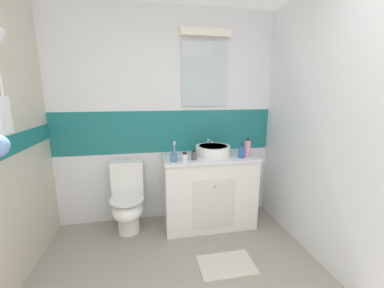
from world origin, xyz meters
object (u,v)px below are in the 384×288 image
soap_dispenser (241,152)px  shampoo_bottle_tall (247,148)px  sink_basin (213,150)px  hair_gel_jar (185,157)px  toothbrush_cup (174,157)px  toilet (128,200)px  lotion_bottle_short (194,155)px

soap_dispenser → shampoo_bottle_tall: size_ratio=0.83×
sink_basin → hair_gel_jar: 0.39m
toothbrush_cup → soap_dispenser: toothbrush_cup is taller
toilet → soap_dispenser: (1.26, -0.19, 0.55)m
toilet → shampoo_bottle_tall: size_ratio=3.85×
sink_basin → toilet: 1.12m
hair_gel_jar → lotion_bottle_short: (0.11, 0.01, 0.01)m
lotion_bottle_short → toothbrush_cup: bearing=-174.1°
sink_basin → shampoo_bottle_tall: (0.36, -0.13, 0.04)m
hair_gel_jar → toothbrush_cup: bearing=-175.4°
sink_basin → lotion_bottle_short: (-0.25, -0.14, -0.01)m
toothbrush_cup → hair_gel_jar: toothbrush_cup is taller
soap_dispenser → lotion_bottle_short: soap_dispenser is taller
toilet → shampoo_bottle_tall: shampoo_bottle_tall is taller
shampoo_bottle_tall → lotion_bottle_short: bearing=-179.2°
lotion_bottle_short → soap_dispenser: bearing=-2.1°
sink_basin → lotion_bottle_short: 0.29m
sink_basin → toilet: bearing=178.4°
lotion_bottle_short → hair_gel_jar: bearing=-172.7°
toilet → shampoo_bottle_tall: (1.35, -0.16, 0.58)m
sink_basin → soap_dispenser: (0.28, -0.16, 0.01)m
sink_basin → lotion_bottle_short: sink_basin is taller
lotion_bottle_short → sink_basin: bearing=29.2°
toothbrush_cup → lotion_bottle_short: 0.22m
soap_dispenser → lotion_bottle_short: size_ratio=1.57×
soap_dispenser → sink_basin: bearing=150.4°
toothbrush_cup → hair_gel_jar: 0.11m
soap_dispenser → shampoo_bottle_tall: (0.08, 0.03, 0.03)m
hair_gel_jar → lotion_bottle_short: 0.11m
toothbrush_cup → soap_dispenser: 0.75m
soap_dispenser → lotion_bottle_short: 0.53m
toothbrush_cup → hair_gel_jar: size_ratio=2.34×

